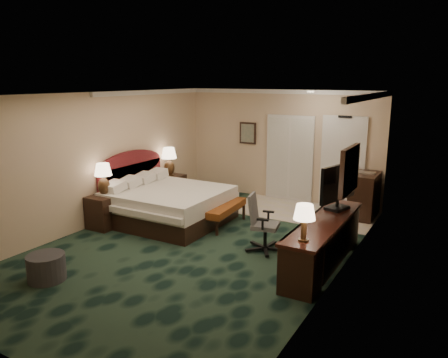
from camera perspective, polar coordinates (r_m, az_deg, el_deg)
The scene contains 24 objects.
floor at distance 8.00m, azimuth -3.29°, elevation -8.72°, with size 5.00×7.50×0.00m, color black.
ceiling at distance 7.44m, azimuth -3.57°, elevation 10.99°, with size 5.00×7.50×0.00m, color white.
wall_back at distance 10.89m, azimuth 7.45°, elevation 4.40°, with size 5.00×0.00×2.70m, color #D2B88D.
wall_left at distance 9.19m, azimuth -16.60°, elevation 2.38°, with size 0.00×7.50×2.70m, color #D2B88D.
wall_right at distance 6.61m, azimuth 15.05°, elevation -1.53°, with size 0.00×7.50×2.70m, color #D2B88D.
crown_molding at distance 7.44m, azimuth -3.56°, elevation 10.61°, with size 5.00×7.50×0.10m, color silver, non-canonical shape.
tile_patch at distance 10.10m, azimuth 10.11°, elevation -4.21°, with size 3.20×1.70×0.01m, color beige.
headboard at distance 9.98m, azimuth -12.00°, elevation -0.36°, with size 0.12×2.00×1.40m, color #531216, non-canonical shape.
entry_door at distance 10.43m, azimuth 15.23°, elevation 2.00°, with size 1.02×0.06×2.18m, color silver.
closet_doors at distance 10.81m, azimuth 8.55°, elevation 2.69°, with size 1.20×0.06×2.10m, color #B7B5A3.
wall_art at distance 11.19m, azimuth 3.13°, elevation 6.01°, with size 0.45×0.06×0.55m, color #55685E.
wall_mirror at distance 7.15m, azimuth 16.08°, elevation 1.13°, with size 0.05×0.95×0.75m, color white.
bed at distance 9.26m, azimuth -7.16°, elevation -3.46°, with size 2.21×2.05×0.70m, color silver.
nightstand_near at distance 9.17m, azimuth -15.34°, elevation -4.12°, with size 0.53×0.61×0.66m, color black.
nightstand_far at distance 10.85m, azimuth -6.81°, elevation -1.17°, with size 0.51×0.58×0.64m, color black.
lamp_near at distance 9.05m, azimuth -15.46°, elevation -0.05°, with size 0.35×0.35×0.65m, color black, non-canonical shape.
lamp_far at distance 10.70m, azimuth -7.18°, elevation 2.26°, with size 0.37×0.37×0.69m, color black, non-canonical shape.
bed_bench at distance 8.98m, azimuth -0.09°, elevation -4.72°, with size 0.46×1.33×0.45m, color #652A0D.
ottoman at distance 7.17m, azimuth -22.19°, elevation -10.64°, with size 0.56×0.56×0.40m, color #2F2F34.
desk at distance 7.25m, azimuth 12.86°, elevation -8.15°, with size 0.57×2.64×0.76m, color black.
tv at distance 7.67m, azimuth 14.70°, elevation -1.03°, with size 0.08×1.01×0.79m, color black.
desk_lamp at distance 6.11m, azimuth 10.42°, elevation -5.61°, with size 0.30×0.30×0.53m, color black, non-canonical shape.
desk_chair at distance 7.65m, azimuth 5.44°, elevation -5.76°, with size 0.59×0.55×1.01m, color #535353, non-canonical shape.
minibar at distance 9.92m, azimuth 17.86°, elevation -2.07°, with size 0.51×0.92×0.98m, color black.
Camera 1 is at (4.08, -6.22, 2.96)m, focal length 35.00 mm.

